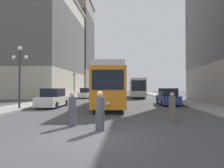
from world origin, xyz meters
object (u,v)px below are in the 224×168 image
(pedestrian_on_sidewalk, at_px, (72,110))
(lamp_post_left_near, at_px, (20,67))
(parked_car_left_mid, at_px, (86,93))
(parked_car_right_far, at_px, (168,97))
(parked_car_left_near, at_px, (53,98))
(lamp_post_left_far, at_px, (74,79))
(pedestrian_crossing_near, at_px, (172,108))
(pedestrian_crossing_far, at_px, (100,112))
(transit_bus, at_px, (137,87))
(streetcar, at_px, (111,86))

(pedestrian_on_sidewalk, height_order, lamp_post_left_near, lamp_post_left_near)
(parked_car_left_mid, xyz_separation_m, parked_car_right_far, (11.62, -12.24, 0.00))
(parked_car_left_near, xyz_separation_m, lamp_post_left_far, (-1.90, 14.39, 2.55))
(pedestrian_crossing_near, height_order, lamp_post_left_far, lamp_post_left_far)
(parked_car_left_mid, bearing_deg, pedestrian_crossing_near, -63.41)
(pedestrian_crossing_near, distance_m, lamp_post_left_far, 24.64)
(parked_car_right_far, bearing_deg, lamp_post_left_far, -39.59)
(parked_car_left_near, relative_size, pedestrian_crossing_far, 2.72)
(parked_car_left_near, height_order, parked_car_right_far, same)
(parked_car_right_far, distance_m, lamp_post_left_near, 14.98)
(parked_car_right_far, height_order, lamp_post_left_near, lamp_post_left_near)
(transit_bus, distance_m, lamp_post_left_far, 12.03)
(lamp_post_left_near, bearing_deg, lamp_post_left_far, 90.00)
(streetcar, distance_m, pedestrian_crossing_near, 9.96)
(pedestrian_crossing_near, relative_size, pedestrian_on_sidewalk, 0.97)
(parked_car_left_near, xyz_separation_m, pedestrian_crossing_far, (5.98, -9.89, -0.03))
(parked_car_left_near, relative_size, pedestrian_crossing_near, 2.92)
(lamp_post_left_near, bearing_deg, pedestrian_crossing_far, -42.65)
(transit_bus, distance_m, pedestrian_on_sidewalk, 28.47)
(pedestrian_crossing_far, bearing_deg, streetcar, -24.47)
(parked_car_left_near, distance_m, parked_car_right_far, 12.05)
(parked_car_left_near, bearing_deg, streetcar, 16.52)
(parked_car_left_mid, relative_size, pedestrian_crossing_far, 2.80)
(streetcar, relative_size, pedestrian_crossing_near, 8.51)
(parked_car_right_far, relative_size, pedestrian_crossing_near, 2.96)
(streetcar, relative_size, parked_car_left_near, 2.91)
(pedestrian_on_sidewalk, relative_size, lamp_post_left_near, 0.32)
(streetcar, height_order, parked_car_right_far, streetcar)
(pedestrian_crossing_far, xyz_separation_m, lamp_post_left_far, (-7.88, 24.27, 2.57))
(transit_bus, height_order, parked_car_left_mid, transit_bus)
(transit_bus, xyz_separation_m, pedestrian_crossing_near, (0.65, -26.29, -1.19))
(transit_bus, distance_m, parked_car_right_far, 16.14)
(streetcar, bearing_deg, lamp_post_left_near, -152.18)
(transit_bus, height_order, lamp_post_left_near, lamp_post_left_near)
(parked_car_left_near, relative_size, parked_car_right_far, 0.99)
(streetcar, distance_m, parked_car_right_far, 6.39)
(streetcar, bearing_deg, pedestrian_crossing_near, -67.61)
(pedestrian_crossing_near, xyz_separation_m, pedestrian_on_sidewalk, (-5.24, -1.78, 0.02))
(pedestrian_crossing_far, xyz_separation_m, lamp_post_left_near, (-7.88, 7.26, 2.80))
(pedestrian_crossing_near, distance_m, pedestrian_on_sidewalk, 5.53)
(parked_car_left_mid, bearing_deg, parked_car_left_near, -86.64)
(parked_car_left_near, bearing_deg, pedestrian_on_sidewalk, -64.53)
(streetcar, distance_m, transit_bus, 17.71)
(streetcar, relative_size, lamp_post_left_far, 2.86)
(pedestrian_crossing_far, bearing_deg, parked_car_left_mid, -13.43)
(streetcar, bearing_deg, lamp_post_left_far, 117.75)
(parked_car_left_near, distance_m, lamp_post_left_near, 4.27)
(transit_bus, bearing_deg, lamp_post_left_near, -116.52)
(parked_car_left_mid, bearing_deg, pedestrian_crossing_far, -73.35)
(pedestrian_on_sidewalk, bearing_deg, pedestrian_crossing_near, -20.92)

